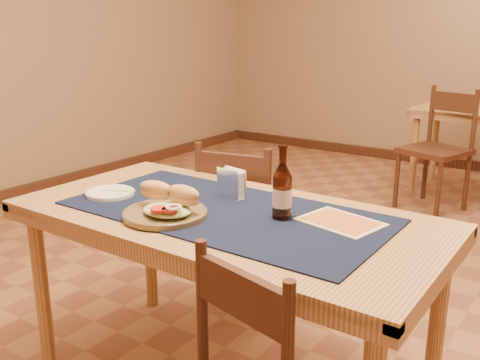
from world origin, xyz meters
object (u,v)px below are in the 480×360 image
Objects in this scene: beer_bottle at (282,192)px; napkin_holder at (231,184)px; main_table at (225,233)px; chair_main_far at (245,223)px; sandwich_plate at (167,208)px.

napkin_holder is at bearing 161.38° from beer_bottle.
main_table is 0.29m from beer_bottle.
chair_main_far is 6.37× the size of napkin_holder.
chair_main_far is at bearing 103.37° from sandwich_plate.
beer_bottle is at bearing 13.58° from main_table.
main_table is at bearing -62.72° from napkin_holder.
chair_main_far is 0.60m from napkin_holder.
sandwich_plate is (-0.13, -0.17, 0.12)m from main_table.
sandwich_plate is 0.33m from napkin_holder.
beer_bottle reaches higher than napkin_holder.
beer_bottle is (0.34, 0.22, 0.07)m from sandwich_plate.
sandwich_plate is 1.16× the size of beer_bottle.
chair_main_far is 3.37× the size of beer_bottle.
main_table is 1.80× the size of chair_main_far.
beer_bottle is (0.21, 0.05, 0.19)m from main_table.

